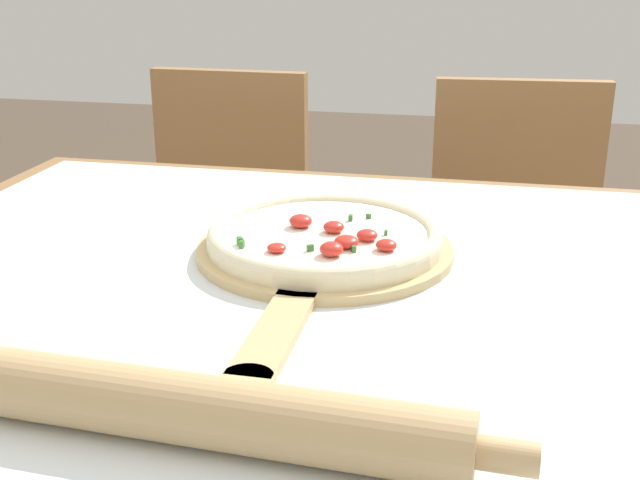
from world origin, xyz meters
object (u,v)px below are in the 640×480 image
Objects in this scene: pizza at (325,236)px; chair_left at (222,232)px; rolling_pin at (218,413)px; chair_right at (514,253)px; pizza_peel at (321,257)px.

pizza is 0.34× the size of chair_left.
rolling_pin is 1.28m from chair_right.
chair_left is at bearing 117.24° from pizza_peel.
chair_left and chair_right have the same top height.
chair_right is at bearing 1.07° from chair_left.
chair_left is 1.00× the size of chair_right.
rolling_pin is 0.56× the size of chair_left.
pizza_peel is 0.61× the size of chair_right.
rolling_pin reaches higher than pizza.
chair_right is at bearing 70.97° from pizza.
pizza is 0.62× the size of rolling_pin.
pizza_peel is 0.03m from pizza.
chair_left is at bearing 175.86° from chair_right.
rolling_pin is at bearing -89.44° from pizza_peel.
chair_right reaches higher than pizza_peel.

